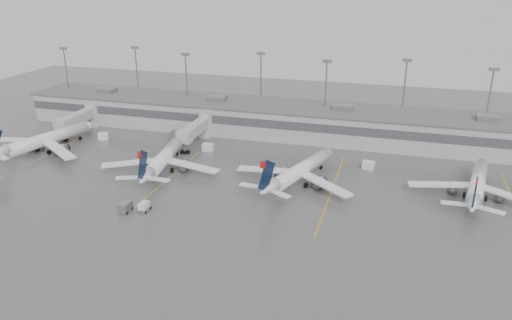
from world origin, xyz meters
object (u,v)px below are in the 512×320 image
(jet_mid_right, at_px, (299,171))
(jet_far_right, at_px, (477,185))
(jet_far_left, at_px, (43,140))
(jet_mid_left, at_px, (163,159))
(baggage_tug, at_px, (144,208))

(jet_mid_right, relative_size, jet_far_right, 1.02)
(jet_far_left, distance_m, jet_mid_left, 34.09)
(jet_mid_left, xyz_separation_m, jet_mid_right, (30.58, 1.21, 0.01))
(baggage_tug, bearing_deg, jet_mid_left, 105.14)
(jet_far_left, bearing_deg, baggage_tug, -15.35)
(jet_mid_left, height_order, baggage_tug, jet_mid_left)
(baggage_tug, bearing_deg, jet_far_left, 150.15)
(jet_far_left, bearing_deg, jet_far_right, 14.97)
(jet_mid_right, distance_m, jet_far_right, 35.28)
(jet_far_left, xyz_separation_m, jet_mid_right, (64.53, -1.84, -0.17))
(jet_far_right, bearing_deg, jet_mid_left, -165.85)
(jet_mid_left, relative_size, jet_far_right, 1.05)
(jet_far_left, distance_m, jet_far_right, 99.66)
(jet_far_right, bearing_deg, baggage_tug, -148.44)
(jet_far_left, xyz_separation_m, jet_mid_left, (33.95, -3.06, -0.18))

